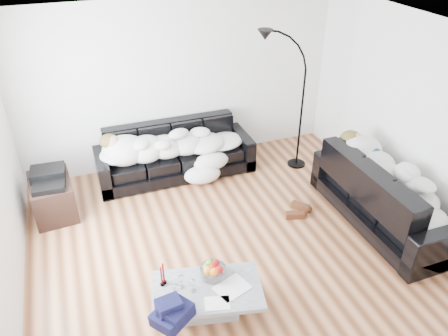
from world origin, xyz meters
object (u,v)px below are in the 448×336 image
object	(u,v)px
sleeper_right	(390,180)
candle_left	(161,277)
wine_glass_a	(181,281)
shoes	(298,211)
fruit_bowl	(213,269)
av_cabinet	(53,197)
sofa_back	(175,152)
sleeper_back	(175,140)
stereo	(48,177)
floor_lamp	(302,109)
sofa_right	(387,193)
wine_glass_b	(176,292)
wine_glass_c	(193,286)
candle_right	(163,274)
coffee_table	(207,300)

from	to	relation	value
sleeper_right	candle_left	xyz separation A→B (m)	(-3.12, -0.44, -0.20)
wine_glass_a	shoes	xyz separation A→B (m)	(1.95, 1.05, -0.36)
fruit_bowl	av_cabinet	world-z (taller)	av_cabinet
sofa_back	wine_glass_a	world-z (taller)	sofa_back
sleeper_back	candle_left	bearing A→B (deg)	-108.10
stereo	floor_lamp	distance (m)	3.78
sofa_back	sofa_right	size ratio (longest dim) A/B	1.10
sleeper_right	candle_left	size ratio (longest dim) A/B	7.71
sleeper_right	wine_glass_b	size ratio (longest dim) A/B	10.46
wine_glass_b	wine_glass_a	bearing A→B (deg)	56.16
sleeper_back	fruit_bowl	world-z (taller)	sleeper_back
wine_glass_c	stereo	world-z (taller)	stereo
sofa_right	wine_glass_a	bearing A→B (deg)	100.28
fruit_bowl	av_cabinet	size ratio (longest dim) A/B	0.36
wine_glass_a	wine_glass_b	world-z (taller)	wine_glass_b
sofa_right	av_cabinet	distance (m)	4.48
sleeper_right	candle_right	bearing A→B (deg)	97.67
wine_glass_b	sleeper_back	bearing A→B (deg)	75.14
coffee_table	candle_right	size ratio (longest dim) A/B	4.21
wine_glass_a	fruit_bowl	bearing A→B (deg)	6.75
candle_left	av_cabinet	xyz separation A→B (m)	(-1.02, 2.14, -0.18)
sleeper_right	wine_glass_a	size ratio (longest dim) A/B	11.59
stereo	floor_lamp	world-z (taller)	floor_lamp
av_cabinet	floor_lamp	xyz separation A→B (m)	(3.76, -0.00, 0.73)
wine_glass_c	shoes	xyz separation A→B (m)	(1.85, 1.14, -0.36)
wine_glass_a	floor_lamp	size ratio (longest dim) A/B	0.08
sofa_right	sleeper_back	xyz separation A→B (m)	(-2.30, 2.08, 0.18)
candle_right	wine_glass_b	bearing A→B (deg)	-73.68
wine_glass_b	shoes	world-z (taller)	wine_glass_b
sleeper_back	stereo	size ratio (longest dim) A/B	4.62
fruit_bowl	wine_glass_c	xyz separation A→B (m)	(-0.26, -0.14, -0.01)
wine_glass_c	candle_right	size ratio (longest dim) A/B	0.59
sleeper_right	shoes	size ratio (longest dim) A/B	4.34
sleeper_right	fruit_bowl	xyz separation A→B (m)	(-2.59, -0.49, -0.24)
wine_glass_b	av_cabinet	distance (m)	2.61
coffee_table	candle_right	bearing A→B (deg)	149.70
coffee_table	candle_left	bearing A→B (deg)	153.55
shoes	floor_lamp	bearing A→B (deg)	90.56
wine_glass_a	candle_left	distance (m)	0.21
sofa_back	candle_left	size ratio (longest dim) A/B	9.87
sleeper_right	fruit_bowl	size ratio (longest dim) A/B	6.74
candle_left	wine_glass_b	bearing A→B (deg)	-66.05
coffee_table	stereo	distance (m)	2.79
coffee_table	fruit_bowl	world-z (taller)	fruit_bowl
shoes	sofa_right	bearing A→B (deg)	0.95
candle_right	shoes	size ratio (longest dim) A/B	0.62
sleeper_right	wine_glass_c	xyz separation A→B (m)	(-2.85, -0.63, -0.24)
coffee_table	candle_left	xyz separation A→B (m)	(-0.42, 0.21, 0.29)
sleeper_back	sleeper_right	bearing A→B (deg)	-42.05
sleeper_back	candle_right	size ratio (longest dim) A/B	7.61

